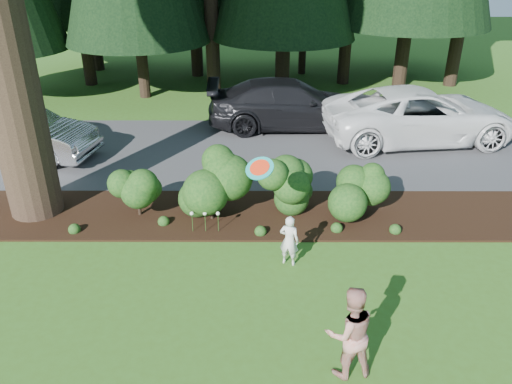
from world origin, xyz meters
TOP-DOWN VIEW (x-y plane):
  - ground at (0.00, 0.00)m, footprint 80.00×80.00m
  - mulch_bed at (0.00, 3.25)m, footprint 16.00×2.50m
  - driveway at (0.00, 7.50)m, footprint 22.00×6.00m
  - shrub_row at (0.77, 3.14)m, footprint 6.53×1.60m
  - lily_cluster at (-0.30, 2.40)m, footprint 0.69×0.09m
  - car_silver_wagon at (-6.48, 6.93)m, footprint 5.02×2.54m
  - car_white_suv at (6.32, 8.43)m, footprint 6.71×3.70m
  - car_dark_suv at (2.08, 9.80)m, footprint 5.99×2.69m
  - child at (1.56, 1.17)m, footprint 0.48×0.40m
  - adult at (2.30, -1.80)m, footprint 0.88×0.75m
  - frisbee at (0.95, 1.14)m, footprint 0.61×0.51m

SIDE VIEW (x-z plane):
  - ground at x=0.00m, z-range 0.00..0.00m
  - driveway at x=0.00m, z-range 0.00..0.03m
  - mulch_bed at x=0.00m, z-range 0.00..0.05m
  - lily_cluster at x=-0.30m, z-range 0.21..0.78m
  - child at x=1.56m, z-range 0.00..1.13m
  - adult at x=2.30m, z-range 0.00..1.60m
  - shrub_row at x=0.77m, z-range 0.00..1.61m
  - car_silver_wagon at x=-6.48m, z-range 0.03..1.61m
  - car_dark_suv at x=2.08m, z-range 0.03..1.74m
  - car_white_suv at x=6.32m, z-range 0.03..1.81m
  - frisbee at x=0.95m, z-range 2.01..2.42m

